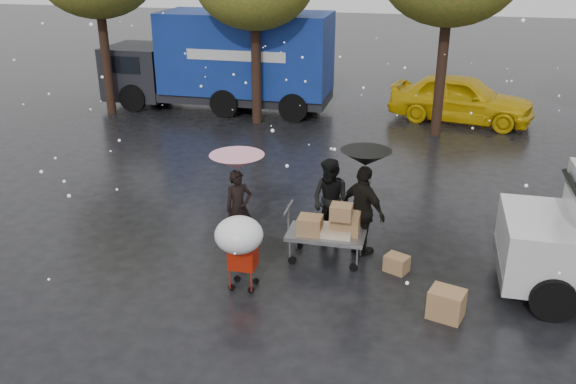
% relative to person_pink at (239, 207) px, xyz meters
% --- Properties ---
extents(ground, '(90.00, 90.00, 0.00)m').
position_rel_person_pink_xyz_m(ground, '(1.37, -1.24, -0.79)').
color(ground, black).
rests_on(ground, ground).
extents(person_pink, '(0.68, 0.66, 1.57)m').
position_rel_person_pink_xyz_m(person_pink, '(0.00, 0.00, 0.00)').
color(person_pink, black).
rests_on(person_pink, ground).
extents(person_middle, '(1.06, 0.97, 1.77)m').
position_rel_person_pink_xyz_m(person_middle, '(1.81, 0.52, 0.10)').
color(person_middle, black).
rests_on(person_middle, ground).
extents(person_black, '(1.14, 1.01, 1.84)m').
position_rel_person_pink_xyz_m(person_black, '(2.52, 0.11, 0.13)').
color(person_black, black).
rests_on(person_black, ground).
extents(umbrella_pink, '(1.09, 1.09, 1.92)m').
position_rel_person_pink_xyz_m(umbrella_pink, '(-0.00, 0.00, 0.98)').
color(umbrella_pink, '#4C4C4C').
rests_on(umbrella_pink, ground).
extents(umbrella_black, '(0.97, 0.97, 2.17)m').
position_rel_person_pink_xyz_m(umbrella_black, '(2.52, 0.11, 1.23)').
color(umbrella_black, '#4C4C4C').
rests_on(umbrella_black, ground).
extents(vendor_cart, '(1.52, 0.80, 1.27)m').
position_rel_person_pink_xyz_m(vendor_cart, '(1.95, -0.34, -0.06)').
color(vendor_cart, slate).
rests_on(vendor_cart, ground).
extents(shopping_cart, '(0.84, 0.84, 1.46)m').
position_rel_person_pink_xyz_m(shopping_cart, '(0.61, -1.85, 0.28)').
color(shopping_cart, '#B21D0A').
rests_on(shopping_cart, ground).
extents(blue_truck, '(8.30, 2.60, 3.50)m').
position_rel_person_pink_xyz_m(blue_truck, '(-3.77, 10.30, 0.97)').
color(blue_truck, navy).
rests_on(blue_truck, ground).
extents(box_ground_near, '(0.66, 0.59, 0.50)m').
position_rel_person_pink_xyz_m(box_ground_near, '(4.16, -1.82, -0.54)').
color(box_ground_near, olive).
rests_on(box_ground_near, ground).
extents(box_ground_far, '(0.51, 0.47, 0.32)m').
position_rel_person_pink_xyz_m(box_ground_far, '(3.26, -0.47, -0.63)').
color(box_ground_far, olive).
rests_on(box_ground_far, ground).
extents(yellow_taxi, '(5.11, 2.92, 1.64)m').
position_rel_person_pink_xyz_m(yellow_taxi, '(4.65, 10.49, 0.03)').
color(yellow_taxi, '#DEB20B').
rests_on(yellow_taxi, ground).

